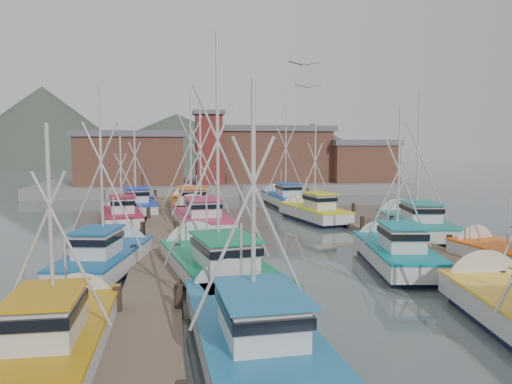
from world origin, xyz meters
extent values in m
plane|color=#4B5A58|center=(0.00, 0.00, 0.00)|extent=(260.00, 260.00, 0.00)
cube|color=brown|center=(-7.00, 4.00, 0.20)|extent=(2.20, 46.00, 0.40)
cylinder|color=black|center=(-8.00, -9.00, 0.45)|extent=(0.30, 0.30, 1.50)
cylinder|color=black|center=(-8.00, -2.00, 0.45)|extent=(0.30, 0.30, 1.50)
cylinder|color=black|center=(-8.00, 5.00, 0.45)|extent=(0.30, 0.30, 1.50)
cylinder|color=black|center=(-8.00, 12.00, 0.45)|extent=(0.30, 0.30, 1.50)
cylinder|color=black|center=(-8.00, 19.00, 0.45)|extent=(0.30, 0.30, 1.50)
cylinder|color=black|center=(-8.00, 26.00, 0.45)|extent=(0.30, 0.30, 1.50)
cylinder|color=black|center=(-6.00, -9.00, 0.45)|extent=(0.30, 0.30, 1.50)
cylinder|color=black|center=(-6.00, -2.00, 0.45)|extent=(0.30, 0.30, 1.50)
cylinder|color=black|center=(-6.00, 5.00, 0.45)|extent=(0.30, 0.30, 1.50)
cylinder|color=black|center=(-6.00, 12.00, 0.45)|extent=(0.30, 0.30, 1.50)
cylinder|color=black|center=(-6.00, 19.00, 0.45)|extent=(0.30, 0.30, 1.50)
cylinder|color=black|center=(-6.00, 26.00, 0.45)|extent=(0.30, 0.30, 1.50)
cube|color=brown|center=(7.00, 4.00, 0.20)|extent=(2.20, 46.00, 0.40)
cylinder|color=black|center=(6.00, -9.00, 0.45)|extent=(0.30, 0.30, 1.50)
cylinder|color=black|center=(6.00, -2.00, 0.45)|extent=(0.30, 0.30, 1.50)
cylinder|color=black|center=(6.00, 5.00, 0.45)|extent=(0.30, 0.30, 1.50)
cylinder|color=black|center=(6.00, 12.00, 0.45)|extent=(0.30, 0.30, 1.50)
cylinder|color=black|center=(6.00, 19.00, 0.45)|extent=(0.30, 0.30, 1.50)
cylinder|color=black|center=(6.00, 26.00, 0.45)|extent=(0.30, 0.30, 1.50)
cylinder|color=black|center=(8.00, -2.00, 0.45)|extent=(0.30, 0.30, 1.50)
cylinder|color=black|center=(8.00, 5.00, 0.45)|extent=(0.30, 0.30, 1.50)
cylinder|color=black|center=(8.00, 12.00, 0.45)|extent=(0.30, 0.30, 1.50)
cylinder|color=black|center=(8.00, 19.00, 0.45)|extent=(0.30, 0.30, 1.50)
cylinder|color=black|center=(8.00, 26.00, 0.45)|extent=(0.30, 0.30, 1.50)
cube|color=gray|center=(0.00, 37.00, 0.60)|extent=(44.00, 16.00, 1.20)
cube|color=brown|center=(-11.00, 35.00, 3.95)|extent=(12.00, 8.00, 5.50)
cube|color=slate|center=(-11.00, 35.00, 7.05)|extent=(12.72, 8.48, 0.70)
cube|color=brown|center=(6.00, 37.00, 4.30)|extent=(14.00, 9.00, 6.20)
cube|color=slate|center=(6.00, 37.00, 7.75)|extent=(14.84, 9.54, 0.70)
cube|color=brown|center=(17.00, 34.00, 3.45)|extent=(8.00, 6.00, 4.50)
cube|color=slate|center=(17.00, 34.00, 6.05)|extent=(8.48, 6.36, 0.70)
cube|color=maroon|center=(-2.00, 33.00, 5.20)|extent=(3.00, 3.00, 8.00)
cube|color=slate|center=(-2.00, 33.00, 9.45)|extent=(3.60, 3.60, 0.50)
cone|color=#3D463B|center=(-40.00, 115.00, 0.00)|extent=(110.00, 110.00, 42.00)
cone|color=#3D463B|center=(-5.00, 130.00, 0.00)|extent=(140.00, 140.00, 30.00)
cone|color=#3D463B|center=(35.00, 120.00, 0.00)|extent=(90.00, 90.00, 24.00)
cube|color=black|center=(-4.06, -12.59, 0.05)|extent=(2.93, 7.99, 0.70)
cube|color=silver|center=(-4.06, -12.59, 0.70)|extent=(3.33, 9.08, 0.80)
cube|color=teal|center=(-4.06, -12.59, 1.08)|extent=(3.42, 9.18, 0.10)
cone|color=silver|center=(-4.27, -8.11, 0.55)|extent=(2.85, 1.23, 2.80)
cube|color=silver|center=(-4.01, -13.66, 1.65)|extent=(1.93, 2.77, 1.10)
cube|color=black|center=(-4.01, -13.66, 1.88)|extent=(2.06, 3.04, 0.28)
cube|color=teal|center=(-4.01, -13.66, 2.24)|extent=(2.19, 3.23, 0.07)
cylinder|color=#B9B4A9|center=(-4.05, -12.77, 4.35)|extent=(0.13, 0.13, 6.49)
cylinder|color=#B9B4A9|center=(-4.62, -12.79, 3.58)|extent=(2.33, 0.20, 5.08)
cylinder|color=#B9B4A9|center=(-3.48, -12.74, 3.58)|extent=(2.33, 0.20, 5.08)
cylinder|color=#B9B4A9|center=(-4.13, -10.98, 2.30)|extent=(0.08, 0.08, 2.50)
cone|color=silver|center=(5.38, -8.46, 0.55)|extent=(3.03, 1.52, 2.90)
cube|color=black|center=(-9.24, -12.08, 0.05)|extent=(2.19, 6.61, 0.70)
cube|color=silver|center=(-9.24, -12.08, 0.70)|extent=(2.49, 7.51, 0.80)
cube|color=#C1890C|center=(-9.24, -12.08, 1.08)|extent=(2.57, 7.59, 0.10)
cone|color=silver|center=(-9.21, -8.33, 0.55)|extent=(2.35, 1.12, 2.34)
cube|color=silver|center=(-9.25, -12.98, 1.65)|extent=(1.53, 2.26, 1.10)
cube|color=black|center=(-9.25, -12.98, 1.88)|extent=(1.63, 2.49, 0.28)
cube|color=#C1890C|center=(-9.25, -12.98, 2.24)|extent=(1.72, 2.64, 0.07)
cylinder|color=#B9B4A9|center=(-9.24, -12.23, 3.77)|extent=(0.11, 0.11, 5.34)
cylinder|color=#B9B4A9|center=(-9.76, -12.22, 3.14)|extent=(1.92, 0.10, 4.18)
cylinder|color=#B9B4A9|center=(-8.73, -12.23, 3.14)|extent=(1.92, 0.10, 4.18)
cylinder|color=#B9B4A9|center=(-9.23, -10.73, 2.30)|extent=(0.07, 0.07, 2.25)
cube|color=black|center=(-4.34, -5.00, 0.05)|extent=(4.32, 8.95, 0.70)
cube|color=silver|center=(-4.34, -5.00, 0.70)|extent=(4.90, 10.17, 0.80)
cube|color=#09854F|center=(-4.34, -5.00, 1.08)|extent=(5.02, 10.28, 0.10)
cone|color=silver|center=(-5.24, -0.20, 0.55)|extent=(3.20, 1.64, 3.05)
cube|color=silver|center=(-4.13, -6.15, 1.65)|extent=(2.47, 3.24, 1.10)
cube|color=black|center=(-4.13, -6.15, 1.88)|extent=(2.65, 3.55, 0.28)
cube|color=#09854F|center=(-4.13, -6.15, 2.24)|extent=(2.81, 3.76, 0.07)
cylinder|color=#B9B4A9|center=(-4.31, -5.19, 5.75)|extent=(0.16, 0.16, 9.30)
cylinder|color=#B9B4A9|center=(-4.92, -5.30, 4.66)|extent=(3.27, 0.71, 7.26)
cylinder|color=#B9B4A9|center=(-3.70, -5.07, 4.66)|extent=(3.27, 0.71, 7.26)
cylinder|color=#B9B4A9|center=(-4.67, -3.27, 2.30)|extent=(0.09, 0.09, 2.72)
cube|color=black|center=(4.28, -3.62, 0.05)|extent=(3.31, 7.12, 0.70)
cube|color=silver|center=(4.28, -3.62, 0.70)|extent=(3.76, 8.09, 0.80)
cube|color=#05848B|center=(4.28, -3.62, 1.08)|extent=(3.85, 8.18, 0.10)
cone|color=silver|center=(4.91, 0.21, 0.55)|extent=(2.58, 1.48, 2.43)
cube|color=silver|center=(4.13, -4.55, 1.65)|extent=(1.93, 2.56, 1.10)
cube|color=black|center=(4.13, -4.55, 1.88)|extent=(2.07, 2.80, 0.28)
cube|color=#05848B|center=(4.13, -4.55, 2.24)|extent=(2.19, 2.97, 0.07)
cylinder|color=#B9B4A9|center=(4.26, -3.78, 4.33)|extent=(0.12, 0.12, 6.46)
cylinder|color=#B9B4A9|center=(3.77, -3.70, 3.57)|extent=(2.29, 0.45, 5.05)
cylinder|color=#B9B4A9|center=(4.75, -3.86, 3.57)|extent=(2.29, 0.45, 5.05)
cylinder|color=#B9B4A9|center=(4.51, -2.24, 2.30)|extent=(0.07, 0.07, 2.17)
cube|color=black|center=(-9.21, -2.71, 0.05)|extent=(3.44, 6.88, 0.70)
cube|color=silver|center=(-9.21, -2.71, 0.70)|extent=(3.91, 7.82, 0.80)
cube|color=#0F5795|center=(-9.21, -2.71, 1.08)|extent=(4.00, 7.91, 0.10)
cone|color=silver|center=(-8.44, 0.94, 0.55)|extent=(2.51, 1.56, 2.33)
cube|color=silver|center=(-9.39, -3.59, 1.65)|extent=(1.94, 2.50, 1.10)
cube|color=black|center=(-9.39, -3.59, 1.88)|extent=(2.08, 2.74, 0.28)
cube|color=#0F5795|center=(-9.39, -3.59, 2.24)|extent=(2.20, 2.91, 0.07)
cylinder|color=#B9B4A9|center=(-9.24, -2.86, 4.83)|extent=(0.13, 0.13, 7.47)
cylinder|color=#B9B4A9|center=(-9.74, -2.76, 3.96)|extent=(2.62, 0.63, 5.83)
cylinder|color=#B9B4A9|center=(-8.74, -2.97, 3.96)|extent=(2.62, 0.63, 5.83)
cylinder|color=#B9B4A9|center=(-8.93, -1.40, 2.30)|extent=(0.08, 0.08, 2.24)
cone|color=silver|center=(8.92, -2.16, 0.55)|extent=(2.70, 1.51, 2.55)
cylinder|color=#B9B4A9|center=(9.36, -4.70, 2.30)|extent=(0.08, 0.08, 2.36)
cube|color=black|center=(-4.29, 8.99, 0.05)|extent=(3.59, 8.71, 0.70)
cube|color=silver|center=(-4.29, 8.99, 0.70)|extent=(4.07, 9.90, 0.80)
cube|color=#BE2551|center=(-4.29, 8.99, 1.08)|extent=(4.18, 10.01, 0.10)
cone|color=silver|center=(-4.77, 13.79, 0.55)|extent=(3.11, 1.39, 3.01)
cube|color=silver|center=(-4.18, 7.84, 1.65)|extent=(2.22, 3.07, 1.10)
cube|color=black|center=(-4.18, 7.84, 1.88)|extent=(2.38, 3.37, 0.28)
cube|color=#BE2551|center=(-4.18, 7.84, 2.24)|extent=(2.52, 3.57, 0.07)
cylinder|color=#B9B4A9|center=(-4.27, 8.80, 5.07)|extent=(0.15, 0.15, 7.93)
cylinder|color=#B9B4A9|center=(-4.88, 8.74, 4.13)|extent=(2.83, 0.38, 6.20)
cylinder|color=#B9B4A9|center=(-3.66, 8.86, 4.13)|extent=(2.83, 0.38, 6.20)
cylinder|color=#B9B4A9|center=(-4.46, 10.72, 2.30)|extent=(0.09, 0.09, 2.69)
cube|color=black|center=(4.42, 10.96, 0.05)|extent=(3.44, 7.03, 0.70)
cube|color=silver|center=(4.42, 10.96, 0.70)|extent=(3.91, 7.99, 0.80)
cube|color=yellow|center=(4.42, 10.96, 1.08)|extent=(4.00, 8.08, 0.10)
cone|color=silver|center=(3.69, 14.72, 0.55)|extent=(2.56, 1.54, 2.39)
cube|color=silver|center=(4.60, 10.06, 1.65)|extent=(1.96, 2.55, 1.10)
cube|color=black|center=(4.60, 10.06, 1.88)|extent=(2.10, 2.80, 0.28)
cube|color=yellow|center=(4.60, 10.06, 2.24)|extent=(2.23, 2.97, 0.07)
cylinder|color=#B9B4A9|center=(4.45, 10.81, 4.26)|extent=(0.13, 0.13, 6.31)
cylinder|color=#B9B4A9|center=(3.97, 10.71, 3.52)|extent=(2.23, 0.51, 4.94)
cylinder|color=#B9B4A9|center=(4.93, 10.90, 3.52)|extent=(2.23, 0.51, 4.94)
cylinder|color=#B9B4A9|center=(4.16, 12.31, 2.30)|extent=(0.07, 0.07, 2.14)
cube|color=black|center=(-9.84, 11.20, 0.05)|extent=(3.15, 6.94, 0.70)
cube|color=silver|center=(-9.84, 11.20, 0.70)|extent=(3.58, 7.88, 0.80)
cube|color=maroon|center=(-9.84, 11.20, 1.08)|extent=(3.66, 7.97, 0.10)
cone|color=silver|center=(-10.41, 14.96, 0.55)|extent=(2.51, 1.44, 2.37)
cube|color=silver|center=(-9.70, 10.30, 1.65)|extent=(1.85, 2.48, 1.10)
cube|color=black|center=(-9.70, 10.30, 1.88)|extent=(1.99, 2.72, 0.28)
cube|color=maroon|center=(-9.70, 10.30, 2.24)|extent=(2.11, 2.89, 0.07)
cylinder|color=#B9B4A9|center=(-9.82, 11.05, 3.77)|extent=(0.13, 0.13, 5.35)
cylinder|color=#B9B4A9|center=(-10.33, 10.98, 3.14)|extent=(1.92, 0.37, 4.19)
cylinder|color=#B9B4A9|center=(-9.30, 11.13, 3.14)|extent=(1.92, 0.37, 4.19)
cylinder|color=#B9B4A9|center=(-10.04, 12.56, 2.30)|extent=(0.08, 0.08, 2.28)
cube|color=black|center=(9.36, 4.35, 0.05)|extent=(3.91, 8.22, 0.70)
cube|color=silver|center=(9.36, 4.35, 0.70)|extent=(4.45, 9.34, 0.80)
cube|color=#178175|center=(9.36, 4.35, 1.08)|extent=(4.55, 9.45, 0.10)
cone|color=silver|center=(10.13, 8.77, 0.55)|extent=(2.98, 1.57, 2.84)
cube|color=silver|center=(9.18, 3.29, 1.65)|extent=(2.27, 2.97, 1.10)
cube|color=black|center=(9.18, 3.29, 1.88)|extent=(2.43, 3.25, 0.28)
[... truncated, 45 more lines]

